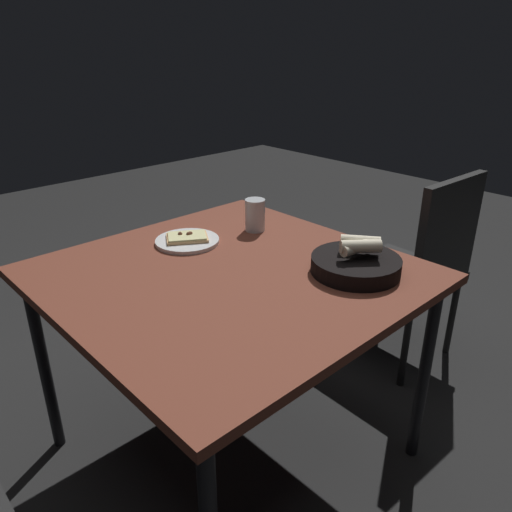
% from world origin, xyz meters
% --- Properties ---
extents(ground, '(8.00, 8.00, 0.00)m').
position_xyz_m(ground, '(0.00, 0.00, 0.00)').
color(ground, black).
extents(dining_table, '(1.05, 1.04, 0.73)m').
position_xyz_m(dining_table, '(0.00, 0.00, 0.67)').
color(dining_table, brown).
rests_on(dining_table, ground).
extents(pizza_plate, '(0.23, 0.23, 0.04)m').
position_xyz_m(pizza_plate, '(0.28, -0.04, 0.74)').
color(pizza_plate, silver).
rests_on(pizza_plate, dining_table).
extents(bread_basket, '(0.28, 0.28, 0.11)m').
position_xyz_m(bread_basket, '(-0.27, -0.28, 0.76)').
color(bread_basket, black).
rests_on(bread_basket, dining_table).
extents(beer_glass, '(0.08, 0.08, 0.12)m').
position_xyz_m(beer_glass, '(0.21, -0.30, 0.78)').
color(beer_glass, silver).
rests_on(beer_glass, dining_table).
extents(chair_far, '(0.46, 0.46, 0.89)m').
position_xyz_m(chair_far, '(-0.13, -0.97, 0.50)').
color(chair_far, '#252525').
rests_on(chair_far, ground).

